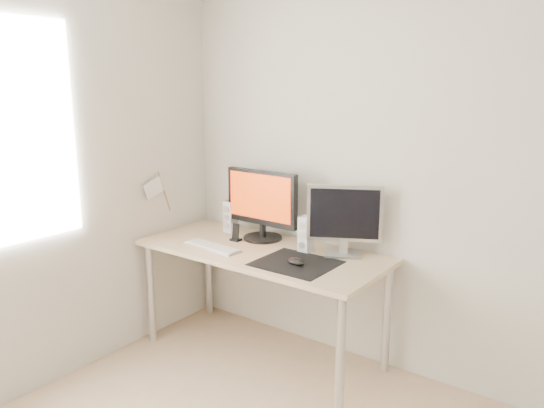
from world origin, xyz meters
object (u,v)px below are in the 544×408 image
Objects in this scene: second_monitor at (344,217)px; speaker_left at (231,216)px; mouse at (296,262)px; speaker_right at (306,234)px; desk at (262,261)px; keyboard at (212,247)px; main_monitor at (262,202)px; phone_dock at (236,236)px.

second_monitor is 1.95× the size of speaker_left.
mouse is 0.29m from speaker_right.
second_monitor reaches higher than speaker_right.
desk is 0.49m from speaker_left.
main_monitor is at bearing 67.58° from keyboard.
speaker_right is (-0.10, 0.26, 0.09)m from mouse.
speaker_left is 0.23m from phone_dock.
main_monitor is 4.73× the size of phone_dock.
speaker_right is 1.92× the size of phone_dock.
phone_dock is at bearing -40.77° from speaker_left.
keyboard is at bearing -95.39° from phone_dock.
desk is 13.75× the size of phone_dock.
main_monitor is 2.47× the size of speaker_left.
speaker_left is 0.40m from keyboard.
phone_dock is (-0.25, 0.04, 0.11)m from desk.
mouse is 0.62m from phone_dock.
speaker_left and speaker_right have the same top height.
phone_dock reaches higher than desk.
second_monitor is at bearing 0.50° from speaker_left.
keyboard is at bearing -67.29° from speaker_left.
speaker_right is at bearing -5.27° from speaker_left.
speaker_left is 1.92× the size of phone_dock.
desk is at bearing -153.14° from speaker_right.
main_monitor reaches higher than desk.
mouse is at bearing -68.71° from speaker_right.
speaker_left is at bearing -179.50° from second_monitor.
speaker_left is (-0.42, 0.19, 0.19)m from desk.
keyboard is at bearing -150.52° from speaker_right.
main_monitor reaches higher than mouse.
keyboard is (-0.62, -0.04, -0.02)m from mouse.
second_monitor reaches higher than speaker_left.
phone_dock is (-0.12, -0.13, -0.22)m from main_monitor.
second_monitor is 1.95× the size of speaker_right.
main_monitor is 0.44m from keyboard.
mouse reaches higher than desk.
mouse is 0.26× the size of keyboard.
speaker_right reaches higher than phone_dock.
main_monitor is at bearing -177.84° from second_monitor.
keyboard is (-0.14, -0.34, -0.25)m from main_monitor.
main_monitor reaches higher than keyboard.
desk is 7.18× the size of speaker_left.
second_monitor is at bearing 22.21° from desk.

